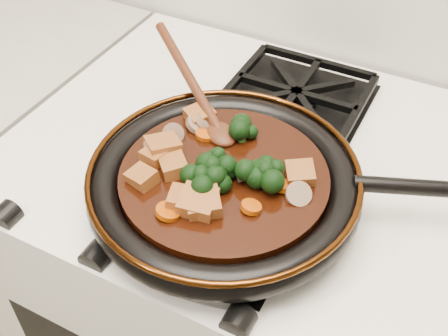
% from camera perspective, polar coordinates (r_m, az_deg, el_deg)
% --- Properties ---
extents(stove, '(0.76, 0.60, 0.90)m').
position_cam_1_polar(stove, '(1.21, 2.75, -14.55)').
color(stove, white).
rests_on(stove, ground).
extents(burner_grate_front, '(0.23, 0.23, 0.03)m').
position_cam_1_polar(burner_grate_front, '(0.76, -0.62, -3.93)').
color(burner_grate_front, black).
rests_on(burner_grate_front, stove).
extents(burner_grate_back, '(0.23, 0.23, 0.03)m').
position_cam_1_polar(burner_grate_back, '(0.95, 7.31, 7.16)').
color(burner_grate_back, black).
rests_on(burner_grate_back, stove).
extents(skillet, '(0.47, 0.37, 0.05)m').
position_cam_1_polar(skillet, '(0.75, 0.15, -1.46)').
color(skillet, black).
rests_on(skillet, burner_grate_front).
extents(braising_sauce, '(0.28, 0.28, 0.02)m').
position_cam_1_polar(braising_sauce, '(0.75, 0.00, -1.17)').
color(braising_sauce, black).
rests_on(braising_sauce, skillet).
extents(tofu_cube_0, '(0.04, 0.04, 0.02)m').
position_cam_1_polar(tofu_cube_0, '(0.76, -6.92, 1.30)').
color(tofu_cube_0, brown).
rests_on(tofu_cube_0, braising_sauce).
extents(tofu_cube_1, '(0.04, 0.04, 0.03)m').
position_cam_1_polar(tofu_cube_1, '(0.73, -8.33, -1.00)').
color(tofu_cube_1, brown).
rests_on(tofu_cube_1, braising_sauce).
extents(tofu_cube_2, '(0.05, 0.05, 0.03)m').
position_cam_1_polar(tofu_cube_2, '(0.82, -2.47, 5.34)').
color(tofu_cube_2, brown).
rests_on(tofu_cube_2, braising_sauce).
extents(tofu_cube_3, '(0.06, 0.06, 0.03)m').
position_cam_1_polar(tofu_cube_3, '(0.77, -6.20, 2.09)').
color(tofu_cube_3, brown).
rests_on(tofu_cube_3, braising_sauce).
extents(tofu_cube_4, '(0.06, 0.06, 0.03)m').
position_cam_1_polar(tofu_cube_4, '(0.69, -2.07, -3.69)').
color(tofu_cube_4, brown).
rests_on(tofu_cube_4, braising_sauce).
extents(tofu_cube_5, '(0.05, 0.05, 0.03)m').
position_cam_1_polar(tofu_cube_5, '(0.69, -2.66, -3.59)').
color(tofu_cube_5, brown).
rests_on(tofu_cube_5, braising_sauce).
extents(tofu_cube_6, '(0.05, 0.05, 0.03)m').
position_cam_1_polar(tofu_cube_6, '(0.74, 7.74, -0.61)').
color(tofu_cube_6, brown).
rests_on(tofu_cube_6, braising_sauce).
extents(tofu_cube_7, '(0.04, 0.05, 0.02)m').
position_cam_1_polar(tofu_cube_7, '(0.70, -4.37, -3.20)').
color(tofu_cube_7, brown).
rests_on(tofu_cube_7, braising_sauce).
extents(tofu_cube_8, '(0.05, 0.05, 0.03)m').
position_cam_1_polar(tofu_cube_8, '(0.74, -5.13, 0.15)').
color(tofu_cube_8, brown).
rests_on(tofu_cube_8, braising_sauce).
extents(broccoli_floret_0, '(0.08, 0.08, 0.07)m').
position_cam_1_polar(broccoli_floret_0, '(0.78, 1.79, 3.34)').
color(broccoli_floret_0, black).
rests_on(broccoli_floret_0, braising_sauce).
extents(broccoli_floret_1, '(0.08, 0.09, 0.07)m').
position_cam_1_polar(broccoli_floret_1, '(0.73, 4.54, -0.85)').
color(broccoli_floret_1, black).
rests_on(broccoli_floret_1, braising_sauce).
extents(broccoli_floret_2, '(0.07, 0.06, 0.07)m').
position_cam_1_polar(broccoli_floret_2, '(0.73, -0.54, 0.08)').
color(broccoli_floret_2, black).
rests_on(broccoli_floret_2, braising_sauce).
extents(broccoli_floret_3, '(0.07, 0.08, 0.06)m').
position_cam_1_polar(broccoli_floret_3, '(0.72, 4.17, -1.25)').
color(broccoli_floret_3, black).
rests_on(broccoli_floret_3, braising_sauce).
extents(broccoli_floret_4, '(0.07, 0.08, 0.06)m').
position_cam_1_polar(broccoli_floret_4, '(0.72, -0.21, -0.83)').
color(broccoli_floret_4, black).
rests_on(broccoli_floret_4, braising_sauce).
extents(broccoli_floret_5, '(0.08, 0.09, 0.07)m').
position_cam_1_polar(broccoli_floret_5, '(0.71, -1.90, -1.75)').
color(broccoli_floret_5, black).
rests_on(broccoli_floret_5, braising_sauce).
extents(broccoli_floret_6, '(0.08, 0.08, 0.06)m').
position_cam_1_polar(broccoli_floret_6, '(0.72, -2.15, -1.00)').
color(broccoli_floret_6, black).
rests_on(broccoli_floret_6, braising_sauce).
extents(broccoli_floret_7, '(0.07, 0.08, 0.07)m').
position_cam_1_polar(broccoli_floret_7, '(0.73, 3.42, -0.31)').
color(broccoli_floret_7, black).
rests_on(broccoli_floret_7, braising_sauce).
extents(carrot_coin_0, '(0.03, 0.03, 0.01)m').
position_cam_1_polar(carrot_coin_0, '(0.79, -1.81, 3.52)').
color(carrot_coin_0, '#A83F04').
rests_on(carrot_coin_0, braising_sauce).
extents(carrot_coin_1, '(0.03, 0.03, 0.02)m').
position_cam_1_polar(carrot_coin_1, '(0.69, -5.68, -4.42)').
color(carrot_coin_1, '#A83F04').
rests_on(carrot_coin_1, braising_sauce).
extents(carrot_coin_2, '(0.03, 0.03, 0.02)m').
position_cam_1_polar(carrot_coin_2, '(0.69, 2.77, -3.97)').
color(carrot_coin_2, '#A83F04').
rests_on(carrot_coin_2, braising_sauce).
extents(carrot_coin_3, '(0.03, 0.03, 0.02)m').
position_cam_1_polar(carrot_coin_3, '(0.72, 5.83, -1.77)').
color(carrot_coin_3, '#A83F04').
rests_on(carrot_coin_3, braising_sauce).
extents(mushroom_slice_0, '(0.04, 0.04, 0.03)m').
position_cam_1_polar(mushroom_slice_0, '(0.81, -1.94, 4.64)').
color(mushroom_slice_0, '#7F6149').
rests_on(mushroom_slice_0, braising_sauce).
extents(mushroom_slice_1, '(0.05, 0.05, 0.03)m').
position_cam_1_polar(mushroom_slice_1, '(0.77, -6.81, 2.18)').
color(mushroom_slice_1, '#7F6149').
rests_on(mushroom_slice_1, braising_sauce).
extents(mushroom_slice_2, '(0.04, 0.04, 0.02)m').
position_cam_1_polar(mushroom_slice_2, '(0.81, -2.69, 4.48)').
color(mushroom_slice_2, '#7F6149').
rests_on(mushroom_slice_2, braising_sauce).
extents(mushroom_slice_3, '(0.05, 0.05, 0.02)m').
position_cam_1_polar(mushroom_slice_3, '(0.71, 7.57, -2.66)').
color(mushroom_slice_3, '#7F6149').
rests_on(mushroom_slice_3, braising_sauce).
extents(mushroom_slice_4, '(0.04, 0.04, 0.03)m').
position_cam_1_polar(mushroom_slice_4, '(0.79, -5.19, 3.48)').
color(mushroom_slice_4, '#7F6149').
rests_on(mushroom_slice_4, braising_sauce).
extents(wooden_spoon, '(0.13, 0.11, 0.23)m').
position_cam_1_polar(wooden_spoon, '(0.83, -2.23, 6.84)').
color(wooden_spoon, '#471F0F').
rests_on(wooden_spoon, braising_sauce).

